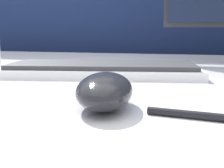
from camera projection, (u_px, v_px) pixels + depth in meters
partition_panel at (149, 75)px, 1.29m from camera, size 5.00×0.03×1.29m
computer_mouse_near at (105, 91)px, 0.34m from camera, size 0.08×0.12×0.04m
keyboard at (102, 69)px, 0.60m from camera, size 0.38×0.20×0.02m
pen at (223, 118)px, 0.29m from camera, size 0.15×0.03×0.01m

